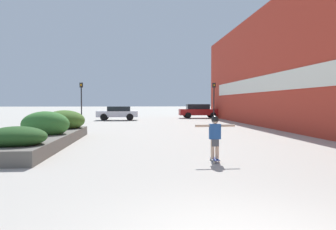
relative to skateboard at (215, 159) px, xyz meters
The scene contains 8 objects.
building_wall_right 13.33m from the skateboard, 55.44° to the left, with size 0.67×41.85×8.98m.
planter_box 8.04m from the skateboard, 141.87° to the left, with size 2.13×9.74×1.46m.
skateboard is the anchor object (origin of this frame).
skateboarder 0.83m from the skateboard, 104.04° to the right, with size 1.24×0.23×1.33m.
car_leftmost 28.67m from the skateboard, 80.51° to the left, with size 4.75×1.87×1.65m.
car_center_left 24.86m from the skateboard, 100.51° to the left, with size 4.23×2.03×1.43m.
traffic_light_left 22.35m from the skateboard, 110.10° to the left, with size 0.28×0.30×3.68m.
traffic_light_right 21.44m from the skateboard, 77.03° to the left, with size 0.28×0.30×3.72m.
Camera 1 is at (-1.32, -3.91, 1.84)m, focal length 35.00 mm.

